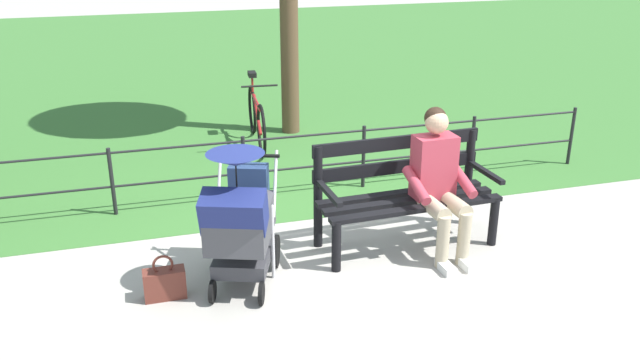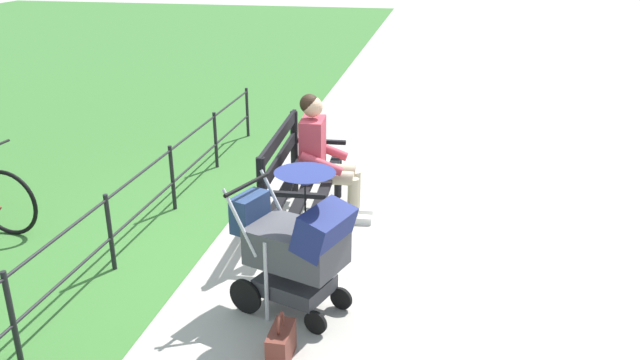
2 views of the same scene
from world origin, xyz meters
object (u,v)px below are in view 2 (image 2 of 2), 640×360
object	(u,v)px
park_bench	(297,175)
handbag	(281,344)
person_on_bench	(323,154)
stroller	(297,241)

from	to	relation	value
park_bench	handbag	world-z (taller)	park_bench
park_bench	handbag	bearing A→B (deg)	10.10
person_on_bench	stroller	size ratio (longest dim) A/B	1.11
park_bench	stroller	world-z (taller)	stroller
handbag	stroller	bearing A→B (deg)	-177.76
stroller	handbag	world-z (taller)	stroller
person_on_bench	stroller	bearing A→B (deg)	4.39
park_bench	stroller	size ratio (longest dim) A/B	1.41
person_on_bench	park_bench	bearing A→B (deg)	-44.72
handbag	person_on_bench	bearing A→B (deg)	-176.17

